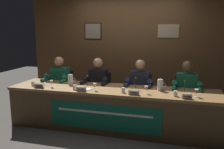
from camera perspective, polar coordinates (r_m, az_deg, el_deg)
ground_plane at (r=4.42m, az=0.00°, el=-12.48°), size 12.00×12.00×0.00m
wall_back_panelled at (r=5.59m, az=4.22°, el=6.13°), size 4.90×0.14×2.60m
conference_table at (r=4.14m, az=-0.43°, el=-6.64°), size 3.70×0.86×0.72m
chair_far_left at (r=5.28m, az=-11.68°, el=-4.01°), size 0.44×0.44×0.88m
panelist_far_left at (r=5.04m, az=-12.82°, el=-1.53°), size 0.51×0.48×1.21m
nameplate_far_left at (r=4.42m, az=-17.20°, el=-2.58°), size 0.19×0.06×0.08m
juice_glass_far_left at (r=4.42m, az=-14.43°, el=-1.83°), size 0.06×0.06×0.12m
water_cup_far_left at (r=4.60m, az=-18.52°, el=-2.18°), size 0.06×0.06×0.08m
microphone_far_left at (r=4.61m, az=-16.12°, el=-1.55°), size 0.06×0.17×0.22m
chair_center_left at (r=4.96m, az=-2.86°, el=-4.75°), size 0.44×0.44×0.88m
panelist_center_left at (r=4.71m, az=-3.65°, el=-2.14°), size 0.51×0.48×1.21m
nameplate_center_left at (r=4.02m, az=-7.40°, el=-3.46°), size 0.18×0.06×0.08m
juice_glass_center_left at (r=4.04m, az=-4.21°, el=-2.66°), size 0.06×0.06×0.12m
water_cup_center_left at (r=4.15m, az=-8.99°, el=-3.11°), size 0.06×0.06×0.08m
microphone_center_left at (r=4.22m, az=-6.30°, el=-2.29°), size 0.06×0.17×0.22m
chair_center_right at (r=4.77m, az=6.93°, el=-5.44°), size 0.44×0.44×0.88m
panelist_center_right at (r=4.51m, az=6.63°, el=-2.76°), size 0.51×0.48×1.21m
nameplate_center_right at (r=3.79m, az=5.30°, el=-4.30°), size 0.18×0.06×0.08m
juice_glass_center_right at (r=3.88m, az=8.27°, el=-3.32°), size 0.06×0.06×0.12m
water_cup_center_right at (r=3.90m, az=2.71°, el=-3.86°), size 0.06×0.06×0.08m
microphone_center_right at (r=4.03m, az=5.51°, el=-2.90°), size 0.06×0.17×0.22m
chair_far_right at (r=4.72m, az=17.22°, el=-6.00°), size 0.44×0.44×0.88m
panelist_far_right at (r=4.46m, az=17.48°, el=-3.32°), size 0.51×0.48×1.21m
nameplate_far_right at (r=3.74m, az=17.60°, el=-4.98°), size 0.15×0.06×0.08m
juice_glass_far_right at (r=3.87m, az=19.71°, el=-3.87°), size 0.06×0.06×0.12m
water_cup_far_right at (r=3.83m, az=15.07°, el=-4.51°), size 0.06×0.06×0.08m
microphone_far_right at (r=3.94m, az=17.08°, el=-3.62°), size 0.06×0.17×0.22m
water_pitcher_left_side at (r=4.52m, az=-9.96°, el=-1.26°), size 0.15×0.10×0.21m
water_pitcher_right_side at (r=4.11m, az=11.58°, el=-2.49°), size 0.15×0.10×0.21m
document_stack_center_left at (r=4.16m, az=-6.32°, el=-3.46°), size 0.24×0.20×0.01m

